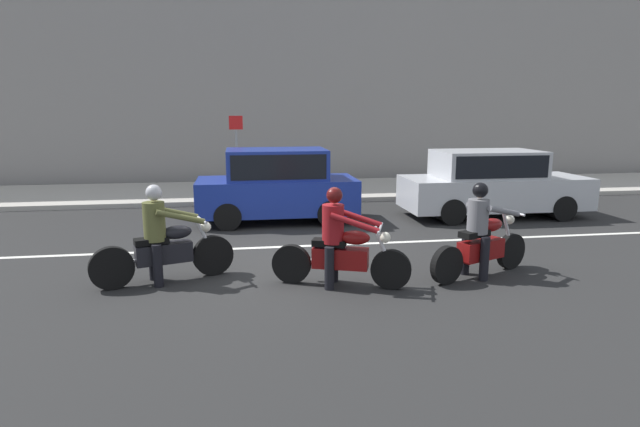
{
  "coord_description": "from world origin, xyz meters",
  "views": [
    {
      "loc": [
        -0.91,
        -9.38,
        2.73
      ],
      "look_at": [
        0.48,
        -0.45,
        0.94
      ],
      "focal_mm": 29.39,
      "sensor_mm": 36.0,
      "label": 1
    }
  ],
  "objects_px": {
    "motorcycle_with_rider_crimson": "(340,247)",
    "motorcycle_with_rider_gray": "(481,238)",
    "motorcycle_with_rider_olive": "(163,243)",
    "street_sign_post": "(236,145)",
    "parked_sedan_silver": "(491,183)",
    "parked_hatchback_cobalt_blue": "(277,185)"
  },
  "relations": [
    {
      "from": "motorcycle_with_rider_gray",
      "to": "motorcycle_with_rider_olive",
      "type": "bearing_deg",
      "value": 174.59
    },
    {
      "from": "motorcycle_with_rider_crimson",
      "to": "motorcycle_with_rider_gray",
      "type": "bearing_deg",
      "value": 3.12
    },
    {
      "from": "parked_hatchback_cobalt_blue",
      "to": "parked_sedan_silver",
      "type": "height_order",
      "value": "parked_hatchback_cobalt_blue"
    },
    {
      "from": "parked_sedan_silver",
      "to": "parked_hatchback_cobalt_blue",
      "type": "bearing_deg",
      "value": 177.85
    },
    {
      "from": "motorcycle_with_rider_crimson",
      "to": "parked_hatchback_cobalt_blue",
      "type": "bearing_deg",
      "value": 97.01
    },
    {
      "from": "motorcycle_with_rider_olive",
      "to": "parked_hatchback_cobalt_blue",
      "type": "relative_size",
      "value": 0.57
    },
    {
      "from": "parked_hatchback_cobalt_blue",
      "to": "parked_sedan_silver",
      "type": "relative_size",
      "value": 0.82
    },
    {
      "from": "parked_sedan_silver",
      "to": "motorcycle_with_rider_olive",
      "type": "bearing_deg",
      "value": -151.54
    },
    {
      "from": "motorcycle_with_rider_crimson",
      "to": "street_sign_post",
      "type": "distance_m",
      "value": 9.83
    },
    {
      "from": "street_sign_post",
      "to": "motorcycle_with_rider_olive",
      "type": "bearing_deg",
      "value": -97.46
    },
    {
      "from": "motorcycle_with_rider_crimson",
      "to": "parked_sedan_silver",
      "type": "bearing_deg",
      "value": 44.25
    },
    {
      "from": "street_sign_post",
      "to": "parked_hatchback_cobalt_blue",
      "type": "bearing_deg",
      "value": -78.31
    },
    {
      "from": "parked_sedan_silver",
      "to": "street_sign_post",
      "type": "xyz_separation_m",
      "value": [
        -6.48,
        4.88,
        0.74
      ]
    },
    {
      "from": "motorcycle_with_rider_gray",
      "to": "motorcycle_with_rider_olive",
      "type": "height_order",
      "value": "motorcycle_with_rider_olive"
    },
    {
      "from": "motorcycle_with_rider_crimson",
      "to": "motorcycle_with_rider_olive",
      "type": "relative_size",
      "value": 0.96
    },
    {
      "from": "parked_sedan_silver",
      "to": "motorcycle_with_rider_gray",
      "type": "bearing_deg",
      "value": -118.27
    },
    {
      "from": "motorcycle_with_rider_crimson",
      "to": "motorcycle_with_rider_olive",
      "type": "bearing_deg",
      "value": 167.34
    },
    {
      "from": "motorcycle_with_rider_gray",
      "to": "parked_sedan_silver",
      "type": "relative_size",
      "value": 0.44
    },
    {
      "from": "parked_sedan_silver",
      "to": "street_sign_post",
      "type": "distance_m",
      "value": 8.14
    },
    {
      "from": "street_sign_post",
      "to": "motorcycle_with_rider_crimson",
      "type": "bearing_deg",
      "value": -80.71
    },
    {
      "from": "motorcycle_with_rider_olive",
      "to": "street_sign_post",
      "type": "xyz_separation_m",
      "value": [
        1.18,
        9.03,
        0.98
      ]
    },
    {
      "from": "motorcycle_with_rider_olive",
      "to": "motorcycle_with_rider_crimson",
      "type": "bearing_deg",
      "value": -12.66
    }
  ]
}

